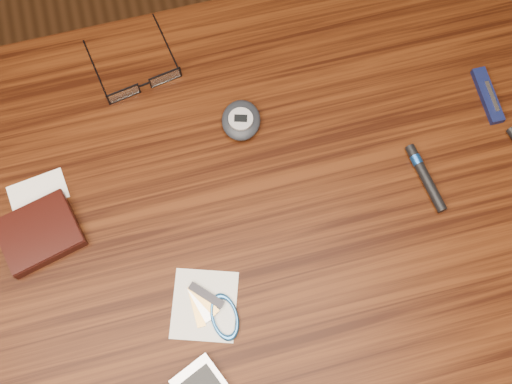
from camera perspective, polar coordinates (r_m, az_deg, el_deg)
ground at (r=1.59m, az=-1.02°, el=-10.40°), size 3.80×3.80×0.00m
desk at (r=0.95m, az=-1.68°, el=-4.65°), size 1.00×0.70×0.75m
wallet_and_card at (r=0.88m, az=-18.71°, el=-3.42°), size 0.12×0.14×0.02m
eyeglasses at (r=0.93m, az=-10.01°, el=9.59°), size 0.13×0.13×0.02m
pedometer at (r=0.89m, az=-1.34°, el=6.41°), size 0.07×0.07×0.03m
notepad_keys at (r=0.83m, az=-3.71°, el=-10.48°), size 0.11×0.11×0.01m
pocket_knife at (r=0.97m, az=19.90°, el=8.06°), size 0.02×0.09×0.01m
black_blue_pen at (r=0.89m, az=14.75°, el=1.42°), size 0.03×0.10×0.01m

